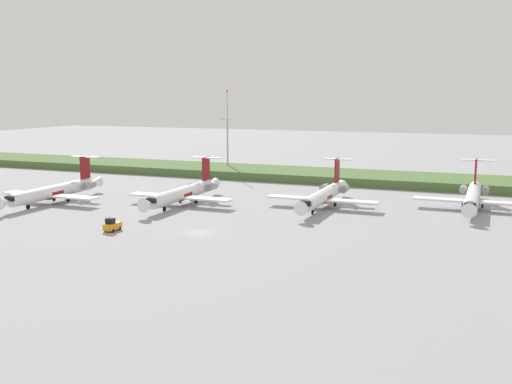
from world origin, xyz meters
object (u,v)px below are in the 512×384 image
Objects in this scene: regional_jet_third at (184,192)px; safety_cone_front_marker at (114,223)px; regional_jet_fourth at (324,195)px; baggage_tug at (112,225)px; antenna_mast at (228,139)px; regional_jet_fifth at (473,197)px; regional_jet_second at (55,191)px.

regional_jet_third reaches higher than safety_cone_front_marker.
regional_jet_fourth is 42.53m from safety_cone_front_marker.
regional_jet_fourth is 9.69× the size of baggage_tug.
safety_cone_front_marker is at bearing -94.93° from regional_jet_third.
baggage_tug is at bearing -128.38° from regional_jet_fourth.
safety_cone_front_marker is at bearing -81.41° from antenna_mast.
antenna_mast is at bearing 100.05° from baggage_tug.
regional_jet_fourth is 29.73m from regional_jet_fifth.
regional_jet_fourth is 44.00m from baggage_tug.
safety_cone_front_marker is at bearing -146.02° from regional_jet_fifth.
regional_jet_third is 9.69× the size of baggage_tug.
antenna_mast is at bearing 76.80° from regional_jet_second.
regional_jet_second is at bearing 146.51° from baggage_tug.
regional_jet_fourth is (54.57, 16.43, 0.00)m from regional_jet_second.
regional_jet_third is at bearing -163.99° from regional_jet_fourth.
antenna_mast reaches higher than baggage_tug.
baggage_tug is 5.15m from safety_cone_front_marker.
regional_jet_fifth is at bearing 17.15° from regional_jet_second.
regional_jet_fourth reaches higher than safety_cone_front_marker.
regional_jet_second is 9.69× the size of baggage_tug.
regional_jet_fourth is 59.09m from antenna_mast.
antenna_mast reaches higher than regional_jet_fifth.
antenna_mast is at bearing 154.55° from regional_jet_fifth.
regional_jet_second is 28.26m from safety_cone_front_marker.
regional_jet_fifth is at bearing -25.45° from antenna_mast.
baggage_tug is at bearing -58.69° from safety_cone_front_marker.
regional_jet_fourth is at bearing -45.82° from antenna_mast.
regional_jet_second is 32.73m from baggage_tug.
baggage_tug is (-27.30, -34.47, -1.53)m from regional_jet_fourth.
regional_jet_second is 86.71m from regional_jet_fifth.
regional_jet_third and regional_jet_fifth have the same top height.
regional_jet_third and regional_jet_fourth have the same top height.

